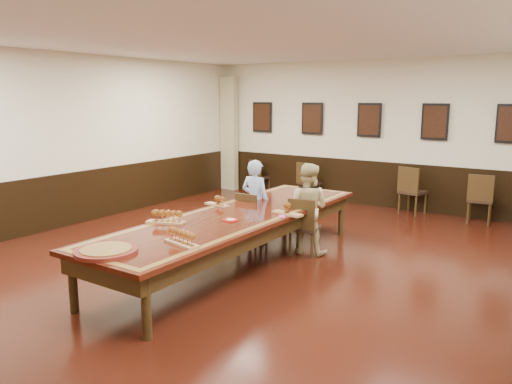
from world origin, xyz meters
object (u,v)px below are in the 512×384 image
Objects in this scene: carved_platter at (106,251)px; spare_chair_a at (260,176)px; spare_chair_b at (309,181)px; spare_chair_c at (413,190)px; conference_table at (236,224)px; chair_man at (252,218)px; person_woman at (307,208)px; chair_woman at (305,226)px; spare_chair_d at (480,198)px; person_man at (255,202)px.

spare_chair_a is at bearing 110.79° from carved_platter.
spare_chair_c reaches higher than spare_chair_b.
chair_man is at bearing 112.31° from conference_table.
spare_chair_a is 5.01m from person_woman.
carved_platter is at bearing 68.63° from person_woman.
chair_man is 0.97× the size of chair_woman.
spare_chair_d is 7.29m from carved_platter.
spare_chair_d is at bearing -166.57° from spare_chair_b.
person_woman is 0.28× the size of conference_table.
chair_man is 0.97× the size of spare_chair_b.
spare_chair_c is at bearing 79.87° from carved_platter.
person_woman is 3.38m from carved_platter.
person_man is 1.17m from conference_table.
chair_man reaches higher than conference_table.
spare_chair_b is 0.65× the size of person_man.
person_man reaches higher than spare_chair_c.
person_man is 0.96m from person_woman.
chair_woman is at bearing 60.59° from conference_table.
conference_table is at bearing 53.34° from person_woman.
person_man is 1.76× the size of carved_platter.
chair_woman is at bearing 94.49° from spare_chair_c.
conference_table is (-1.12, -4.67, 0.12)m from spare_chair_c.
person_woman reaches higher than chair_woman.
carved_platter is (0.30, -3.22, 0.34)m from chair_man.
person_woman reaches higher than conference_table.
chair_woman reaches higher than spare_chair_a.
person_man is at bearing 118.25° from spare_chair_b.
chair_man is at bearing -4.55° from person_woman.
chair_man is at bearing 117.92° from spare_chair_b.
chair_man is at bearing 95.32° from carved_platter.
spare_chair_d is (3.73, -0.05, 0.03)m from spare_chair_b.
spare_chair_c is 1.25× the size of carved_platter.
spare_chair_c is at bearing -8.71° from spare_chair_d.
spare_chair_a reaches higher than conference_table.
chair_man is 3.76m from spare_chair_b.
spare_chair_b is at bearing -76.88° from person_man.
chair_man is at bearing -10.18° from chair_woman.
spare_chair_a is (-2.37, 3.82, -0.01)m from chair_man.
spare_chair_d reaches higher than conference_table.
person_man is at bearing 44.99° from spare_chair_d.
spare_chair_a is 1.49m from spare_chair_b.
chair_man reaches higher than spare_chair_a.
spare_chair_c reaches higher than spare_chair_d.
person_man is (-2.84, -3.51, 0.22)m from spare_chair_d.
spare_chair_d reaches higher than spare_chair_a.
spare_chair_a is 4.43m from person_man.
chair_man is 0.88× the size of spare_chair_c.
person_man is 3.33m from carved_platter.
spare_chair_b is at bearing 13.33° from spare_chair_c.
spare_chair_a is 5.22m from spare_chair_d.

